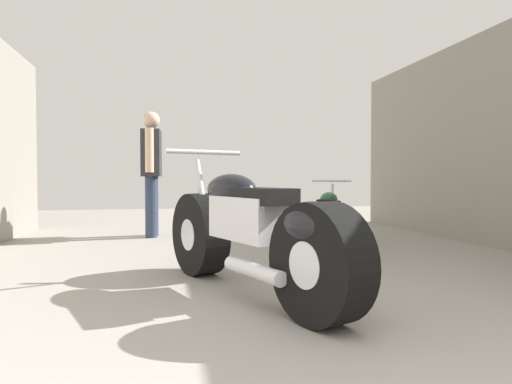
{
  "coord_description": "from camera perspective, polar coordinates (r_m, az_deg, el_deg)",
  "views": [
    {
      "loc": [
        -0.88,
        -0.78,
        0.83
      ],
      "look_at": [
        -0.0,
        3.59,
        0.69
      ],
      "focal_mm": 31.72,
      "sensor_mm": 36.0,
      "label": 1
    }
  ],
  "objects": [
    {
      "name": "ground_plane",
      "position": [
        4.38,
        0.48,
        -9.19
      ],
      "size": [
        16.43,
        16.43,
        0.0
      ],
      "primitive_type": "plane",
      "color": "gray"
    },
    {
      "name": "motorcycle_maroon_cruiser",
      "position": [
        3.2,
        -0.67,
        -5.15
      ],
      "size": [
        1.09,
        2.22,
        1.07
      ],
      "color": "black",
      "rests_on": "ground_plane"
    },
    {
      "name": "motorcycle_black_naked",
      "position": [
        5.55,
        8.91,
        -3.45
      ],
      "size": [
        0.96,
        1.65,
        0.81
      ],
      "color": "black",
      "rests_on": "ground_plane"
    },
    {
      "name": "mechanic_in_blue",
      "position": [
        6.58,
        -13.03,
        3.2
      ],
      "size": [
        0.29,
        0.71,
        1.77
      ],
      "color": "#2D3851",
      "rests_on": "ground_plane"
    }
  ]
}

